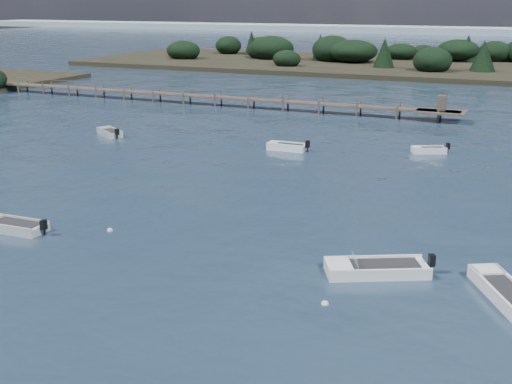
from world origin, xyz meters
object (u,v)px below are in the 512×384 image
at_px(tender_far_white, 287,148).
at_px(jetty, 218,97).
at_px(tender_far_grey_b, 429,151).
at_px(dinghy_extra_a, 503,293).
at_px(dinghy_mid_grey, 12,227).
at_px(tender_far_grey, 110,134).
at_px(dinghy_mid_white_a, 376,271).

relative_size(tender_far_white, jetty, 0.06).
xyz_separation_m(tender_far_grey_b, dinghy_extra_a, (7.21, -25.92, 0.01)).
distance_m(dinghy_mid_grey, tender_far_grey, 25.49).
distance_m(tender_far_white, tender_far_grey, 17.26).
distance_m(tender_far_white, dinghy_extra_a, 28.78).
bearing_deg(tender_far_grey, tender_far_white, 2.92).
height_order(tender_far_grey_b, dinghy_extra_a, dinghy_extra_a).
distance_m(dinghy_mid_white_a, tender_far_white, 25.43).
bearing_deg(dinghy_mid_white_a, tender_far_grey, 144.91).
distance_m(dinghy_extra_a, jetty, 53.33).
relative_size(dinghy_mid_grey, jetty, 0.07).
height_order(tender_far_white, tender_far_grey, tender_far_white).
bearing_deg(dinghy_extra_a, dinghy_mid_white_a, 177.48).
xyz_separation_m(dinghy_mid_grey, jetty, (-9.03, 42.88, 0.84)).
xyz_separation_m(tender_far_white, dinghy_mid_grey, (-6.85, -24.16, -0.03)).
relative_size(tender_far_white, tender_far_grey, 1.02).
distance_m(tender_far_grey, tender_far_grey_b, 28.68).
xyz_separation_m(tender_far_white, tender_far_grey, (-17.24, -0.88, -0.01)).
height_order(tender_far_grey, tender_far_grey_b, tender_far_grey).
bearing_deg(tender_far_white, dinghy_extra_a, -50.55).
distance_m(dinghy_mid_white_a, jetty, 49.80).
xyz_separation_m(dinghy_mid_grey, dinghy_extra_a, (25.14, 1.94, 0.01)).
bearing_deg(dinghy_mid_grey, dinghy_extra_a, 4.41).
relative_size(tender_far_grey, jetty, 0.05).
xyz_separation_m(tender_far_grey, dinghy_extra_a, (35.52, -21.34, -0.00)).
distance_m(dinghy_mid_grey, tender_far_grey_b, 33.13).
height_order(tender_far_grey, dinghy_extra_a, tender_far_grey).
distance_m(tender_far_grey, jetty, 19.67).
xyz_separation_m(dinghy_mid_white_a, dinghy_mid_grey, (-19.64, -2.18, -0.01)).
bearing_deg(dinghy_extra_a, tender_far_white, 129.45).
bearing_deg(tender_far_white, dinghy_mid_white_a, -59.80).
distance_m(dinghy_mid_white_a, tender_far_grey, 36.70).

